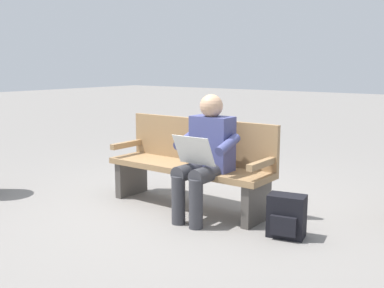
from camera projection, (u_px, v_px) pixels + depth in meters
ground_plane at (188, 207)px, 4.78m from camera, size 40.00×40.00×0.00m
bench_near at (192, 162)px, 4.75m from camera, size 1.80×0.49×0.90m
person_seated at (205, 153)px, 4.34m from camera, size 0.57×0.57×1.18m
backpack at (286, 216)px, 3.93m from camera, size 0.34×0.28×0.37m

